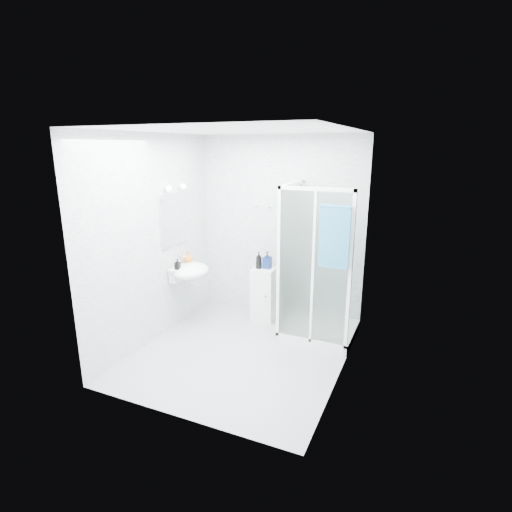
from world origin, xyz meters
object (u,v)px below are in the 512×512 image
at_px(shower_enclosure, 313,306).
at_px(soap_dispenser_orange, 188,257).
at_px(storage_cabinet, 264,294).
at_px(shampoo_bottle_a, 259,260).
at_px(wall_basin, 189,271).
at_px(hand_towel, 334,235).
at_px(shampoo_bottle_b, 267,260).
at_px(soap_dispenser_black, 178,264).

xyz_separation_m(shower_enclosure, soap_dispenser_orange, (-1.77, -0.16, 0.50)).
xyz_separation_m(storage_cabinet, shampoo_bottle_a, (-0.07, -0.02, 0.50)).
xyz_separation_m(wall_basin, storage_cabinet, (0.84, 0.60, -0.41)).
relative_size(shower_enclosure, hand_towel, 2.78).
distance_m(wall_basin, hand_towel, 2.10).
xyz_separation_m(shampoo_bottle_b, soap_dispenser_orange, (-1.00, -0.48, 0.05)).
distance_m(shampoo_bottle_a, shampoo_bottle_b, 0.12).
xyz_separation_m(storage_cabinet, hand_towel, (1.13, -0.69, 1.10)).
xyz_separation_m(shower_enclosure, shampoo_bottle_b, (-0.77, 0.32, 0.44)).
bearing_deg(shower_enclosure, soap_dispenser_black, -164.23).
height_order(storage_cabinet, shampoo_bottle_b, shampoo_bottle_b).
relative_size(shampoo_bottle_a, soap_dispenser_orange, 1.49).
xyz_separation_m(wall_basin, hand_towel, (1.98, -0.09, 0.69)).
height_order(shower_enclosure, storage_cabinet, shower_enclosure).
relative_size(shower_enclosure, soap_dispenser_black, 14.20).
height_order(hand_towel, soap_dispenser_orange, hand_towel).
relative_size(shampoo_bottle_b, soap_dispenser_black, 1.72).
bearing_deg(shampoo_bottle_a, soap_dispenser_black, -138.18).
bearing_deg(shower_enclosure, hand_towel, -51.21).
relative_size(wall_basin, storage_cabinet, 0.73).
distance_m(wall_basin, soap_dispenser_black, 0.23).
relative_size(hand_towel, shampoo_bottle_a, 3.00).
relative_size(shampoo_bottle_a, soap_dispenser_black, 1.70).
bearing_deg(shampoo_bottle_b, soap_dispenser_orange, -154.13).
relative_size(soap_dispenser_orange, soap_dispenser_black, 1.14).
xyz_separation_m(soap_dispenser_orange, soap_dispenser_black, (0.05, -0.33, -0.01)).
bearing_deg(storage_cabinet, wall_basin, -148.67).
height_order(shower_enclosure, soap_dispenser_black, shower_enclosure).
relative_size(shower_enclosure, soap_dispenser_orange, 12.44).
bearing_deg(hand_towel, soap_dispenser_black, -177.61).
bearing_deg(hand_towel, shampoo_bottle_a, 150.83).
bearing_deg(shower_enclosure, shampoo_bottle_a, 162.97).
bearing_deg(soap_dispenser_orange, shampoo_bottle_b, 25.87).
height_order(shower_enclosure, shampoo_bottle_b, shower_enclosure).
height_order(hand_towel, shampoo_bottle_a, hand_towel).
xyz_separation_m(wall_basin, shampoo_bottle_a, (0.78, 0.59, 0.09)).
bearing_deg(storage_cabinet, shampoo_bottle_a, -169.07).
distance_m(storage_cabinet, shampoo_bottle_b, 0.51).
height_order(shampoo_bottle_a, soap_dispenser_black, shampoo_bottle_a).
xyz_separation_m(shampoo_bottle_a, soap_dispenser_orange, (-0.89, -0.43, 0.06)).
relative_size(shampoo_bottle_b, soap_dispenser_orange, 1.51).
distance_m(shower_enclosure, storage_cabinet, 0.86).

